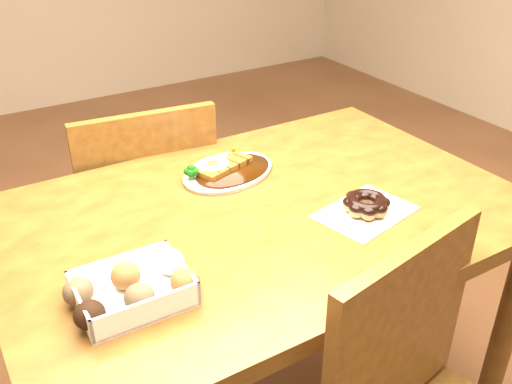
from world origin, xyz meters
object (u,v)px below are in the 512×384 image
katsu_curry_plate (226,170)px  pon_de_ring (366,205)px  table (262,244)px  chair_far (145,216)px  donut_box (133,288)px

katsu_curry_plate → pon_de_ring: katsu_curry_plate is taller
table → pon_de_ring: size_ratio=4.89×
table → pon_de_ring: bearing=-35.9°
chair_far → donut_box: 0.80m
donut_box → pon_de_ring: bearing=1.4°
chair_far → katsu_curry_plate: size_ratio=2.99×
chair_far → pon_de_ring: chair_far is taller
pon_de_ring → katsu_curry_plate: bearing=118.6°
donut_box → chair_far: bearing=68.8°
table → katsu_curry_plate: size_ratio=4.12×
katsu_curry_plate → donut_box: 0.51m
chair_far → donut_box: (-0.27, -0.69, 0.30)m
table → chair_far: size_ratio=1.38×
table → donut_box: size_ratio=5.18×
pon_de_ring → chair_far: bearing=113.7°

